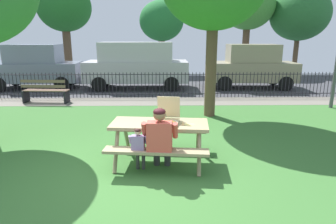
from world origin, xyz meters
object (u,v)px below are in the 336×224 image
object	(u,v)px
park_bench_left	(45,91)
far_tree_center	(162,21)
pizza_slice_on_table	(188,124)
parked_car_center	(252,66)
parked_car_far_left	(36,66)
far_tree_midleft	(64,8)
far_tree_midright	(248,6)
far_tree_right	(300,14)
pizza_box_open	(167,118)
picnic_table_foreground	(160,131)
parked_car_left	(137,64)
child_at_table	(139,146)
adult_at_table	(160,137)

from	to	relation	value
park_bench_left	far_tree_center	world-z (taller)	far_tree_center
pizza_slice_on_table	parked_car_center	bearing A→B (deg)	66.47
parked_car_far_left	parked_car_center	size ratio (longest dim) A/B	1.00
pizza_slice_on_table	far_tree_midleft	world-z (taller)	far_tree_midleft
pizza_slice_on_table	parked_car_far_left	distance (m)	10.41
far_tree_center	far_tree_midright	bearing A→B (deg)	0.00
far_tree_center	parked_car_center	bearing A→B (deg)	-53.77
far_tree_right	pizza_box_open	bearing A→B (deg)	-121.48
picnic_table_foreground	far_tree_right	bearing A→B (deg)	58.05
parked_car_far_left	parked_car_left	distance (m)	4.57
parked_car_far_left	child_at_table	bearing A→B (deg)	-58.67
pizza_slice_on_table	far_tree_midright	distance (m)	15.21
picnic_table_foreground	child_at_table	bearing A→B (deg)	-125.66
child_at_table	parked_car_center	size ratio (longest dim) A/B	0.21
child_at_table	parked_car_left	bearing A→B (deg)	94.92
parked_car_center	adult_at_table	bearing A→B (deg)	-115.34
parked_car_far_left	parked_car_center	bearing A→B (deg)	-0.00
child_at_table	far_tree_midright	xyz separation A→B (m)	(5.74, 14.39, 3.64)
picnic_table_foreground	far_tree_midright	bearing A→B (deg)	68.82
child_at_table	pizza_slice_on_table	bearing A→B (deg)	23.36
far_tree_center	pizza_slice_on_table	bearing A→B (deg)	-87.99
park_bench_left	far_tree_midleft	distance (m)	9.57
picnic_table_foreground	pizza_slice_on_table	xyz separation A→B (m)	(0.51, -0.12, 0.18)
far_tree_midright	far_tree_right	xyz separation A→B (m)	(3.28, -0.00, -0.47)
pizza_slice_on_table	picnic_table_foreground	bearing A→B (deg)	166.62
parked_car_center	far_tree_midright	world-z (taller)	far_tree_midright
picnic_table_foreground	far_tree_center	bearing A→B (deg)	89.91
far_tree_right	pizza_slice_on_table	bearing A→B (deg)	-120.18
park_bench_left	far_tree_midright	distance (m)	13.42
parked_car_left	far_tree_center	bearing A→B (deg)	78.65
child_at_table	parked_car_far_left	size ratio (longest dim) A/B	0.21
child_at_table	far_tree_midright	world-z (taller)	far_tree_midright
park_bench_left	parked_car_center	distance (m)	8.86
far_tree_midright	parked_car_far_left	bearing A→B (deg)	-152.97
child_at_table	picnic_table_foreground	bearing A→B (deg)	54.34
parked_car_far_left	parked_car_left	bearing A→B (deg)	-0.00
far_tree_center	far_tree_right	bearing A→B (deg)	0.00
parked_car_center	far_tree_midright	xyz separation A→B (m)	(1.23, 5.64, 3.14)
parked_car_far_left	far_tree_midleft	size ratio (longest dim) A/B	0.72
picnic_table_foreground	parked_car_far_left	world-z (taller)	parked_car_far_left
adult_at_table	far_tree_right	distance (m)	17.06
picnic_table_foreground	far_tree_right	distance (m)	16.66
pizza_slice_on_table	far_tree_right	world-z (taller)	far_tree_right
adult_at_table	far_tree_midright	distance (m)	15.75
parked_car_left	far_tree_midleft	size ratio (longest dim) A/B	0.83
parked_car_left	far_tree_right	distance (m)	11.58
picnic_table_foreground	child_at_table	distance (m)	0.62
pizza_slice_on_table	parked_car_far_left	world-z (taller)	parked_car_far_left
far_tree_right	picnic_table_foreground	bearing A→B (deg)	-121.95
adult_at_table	pizza_slice_on_table	bearing A→B (deg)	37.46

